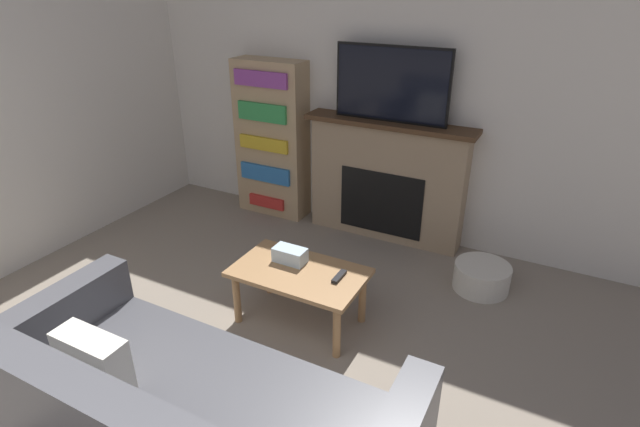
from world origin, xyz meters
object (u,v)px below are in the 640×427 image
object	(u,v)px
tv	(391,84)
bookshelf	(272,140)
coffee_table	(299,278)
fireplace	(386,180)
storage_basket	(482,277)

from	to	relation	value
tv	bookshelf	bearing A→B (deg)	-179.86
coffee_table	bookshelf	distance (m)	1.84
coffee_table	bookshelf	xyz separation A→B (m)	(-1.10, 1.41, 0.39)
fireplace	storage_basket	world-z (taller)	fireplace
coffee_table	bookshelf	bearing A→B (deg)	127.90
coffee_table	storage_basket	xyz separation A→B (m)	(1.01, 0.97, -0.25)
coffee_table	storage_basket	bearing A→B (deg)	43.92
tv	storage_basket	bearing A→B (deg)	-24.73
fireplace	bookshelf	size ratio (longest dim) A/B	0.99
fireplace	bookshelf	world-z (taller)	bookshelf
fireplace	tv	bearing A→B (deg)	-90.00
tv	fireplace	bearing A→B (deg)	90.00
tv	storage_basket	world-z (taller)	tv
coffee_table	bookshelf	size ratio (longest dim) A/B	0.59
tv	bookshelf	world-z (taller)	tv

